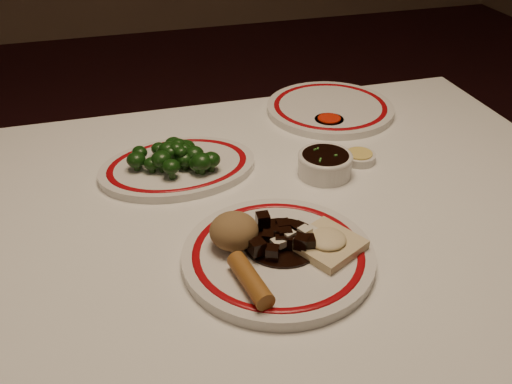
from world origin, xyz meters
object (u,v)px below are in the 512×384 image
object	(u,v)px
main_plate	(278,256)
soy_bowl	(325,165)
stirfry_heap	(283,238)
broccoli_pile	(176,154)
rice_mound	(234,231)
fried_wonton	(327,243)
broccoli_plate	(178,167)
dining_table	(275,247)
spring_roll	(250,280)

from	to	relation	value
main_plate	soy_bowl	distance (m)	0.27
stirfry_heap	broccoli_pile	world-z (taller)	broccoli_pile
main_plate	soy_bowl	bearing A→B (deg)	53.41
main_plate	rice_mound	xyz separation A→B (m)	(-0.06, 0.03, 0.03)
fried_wonton	broccoli_plate	world-z (taller)	fried_wonton
main_plate	broccoli_plate	xyz separation A→B (m)	(-0.10, 0.31, -0.00)
main_plate	fried_wonton	size ratio (longest dim) A/B	2.94
dining_table	fried_wonton	world-z (taller)	fried_wonton
spring_roll	broccoli_pile	size ratio (longest dim) A/B	0.60
main_plate	fried_wonton	bearing A→B (deg)	-8.93
dining_table	main_plate	xyz separation A→B (m)	(-0.04, -0.14, 0.10)
dining_table	rice_mound	world-z (taller)	rice_mound
spring_roll	stirfry_heap	xyz separation A→B (m)	(0.07, 0.08, -0.00)
spring_roll	soy_bowl	size ratio (longest dim) A/B	1.00
dining_table	broccoli_plate	world-z (taller)	broccoli_plate
soy_bowl	fried_wonton	bearing A→B (deg)	-111.23
broccoli_plate	soy_bowl	size ratio (longest dim) A/B	3.09
main_plate	stirfry_heap	size ratio (longest dim) A/B	2.95
broccoli_plate	soy_bowl	world-z (taller)	soy_bowl
main_plate	fried_wonton	distance (m)	0.08
rice_mound	broccoli_pile	world-z (taller)	rice_mound
fried_wonton	main_plate	bearing A→B (deg)	171.07
spring_roll	broccoli_pile	world-z (taller)	broccoli_pile
dining_table	stirfry_heap	distance (m)	0.18
spring_roll	stirfry_heap	world-z (taller)	stirfry_heap
dining_table	main_plate	size ratio (longest dim) A/B	3.34
fried_wonton	soy_bowl	bearing A→B (deg)	68.77
broccoli_plate	soy_bowl	bearing A→B (deg)	-18.44
broccoli_plate	broccoli_pile	size ratio (longest dim) A/B	1.86
spring_roll	broccoli_plate	xyz separation A→B (m)	(-0.04, 0.37, -0.02)
main_plate	rice_mound	size ratio (longest dim) A/B	4.86
broccoli_plate	broccoli_pile	bearing A→B (deg)	-117.56
broccoli_plate	stirfry_heap	bearing A→B (deg)	-68.73
spring_roll	soy_bowl	xyz separation A→B (m)	(0.22, 0.28, -0.01)
rice_mound	stirfry_heap	size ratio (longest dim) A/B	0.61
stirfry_heap	soy_bowl	distance (m)	0.25
fried_wonton	broccoli_pile	size ratio (longest dim) A/B	0.73
broccoli_plate	dining_table	bearing A→B (deg)	-48.72
main_plate	stirfry_heap	distance (m)	0.03
rice_mound	spring_roll	world-z (taller)	rice_mound
stirfry_heap	soy_bowl	size ratio (longest dim) A/B	1.21
spring_roll	fried_wonton	world-z (taller)	spring_roll
spring_roll	soy_bowl	world-z (taller)	spring_roll
rice_mound	fried_wonton	size ratio (longest dim) A/B	0.61
main_plate	broccoli_plate	distance (m)	0.32
main_plate	fried_wonton	world-z (taller)	fried_wonton
rice_mound	fried_wonton	distance (m)	0.14
fried_wonton	stirfry_heap	world-z (taller)	stirfry_heap
stirfry_heap	main_plate	bearing A→B (deg)	-130.52
soy_bowl	broccoli_plate	bearing A→B (deg)	161.56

